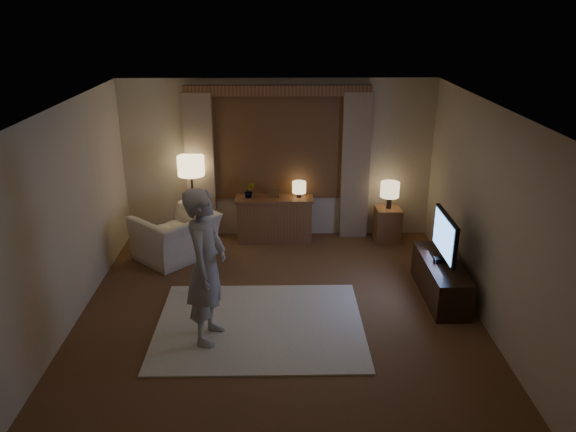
{
  "coord_description": "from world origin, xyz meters",
  "views": [
    {
      "loc": [
        0.01,
        -6.06,
        3.68
      ],
      "look_at": [
        0.12,
        0.6,
        1.14
      ],
      "focal_mm": 35.0,
      "sensor_mm": 36.0,
      "label": 1
    }
  ],
  "objects_px": {
    "armchair": "(176,237)",
    "tv_stand": "(441,279)",
    "person": "(206,266)",
    "sideboard": "(275,220)",
    "side_table": "(388,224)"
  },
  "relations": [
    {
      "from": "armchair",
      "to": "tv_stand",
      "type": "relative_size",
      "value": 0.78
    },
    {
      "from": "tv_stand",
      "to": "person",
      "type": "xyz_separation_m",
      "value": [
        -2.95,
        -0.96,
        0.69
      ]
    },
    {
      "from": "person",
      "to": "sideboard",
      "type": "bearing_deg",
      "value": -3.88
    },
    {
      "from": "sideboard",
      "to": "person",
      "type": "relative_size",
      "value": 0.65
    },
    {
      "from": "sideboard",
      "to": "side_table",
      "type": "height_order",
      "value": "sideboard"
    },
    {
      "from": "sideboard",
      "to": "armchair",
      "type": "relative_size",
      "value": 1.1
    },
    {
      "from": "tv_stand",
      "to": "person",
      "type": "distance_m",
      "value": 3.18
    },
    {
      "from": "side_table",
      "to": "tv_stand",
      "type": "xyz_separation_m",
      "value": [
        0.36,
        -1.9,
        -0.03
      ]
    },
    {
      "from": "sideboard",
      "to": "tv_stand",
      "type": "height_order",
      "value": "sideboard"
    },
    {
      "from": "armchair",
      "to": "person",
      "type": "xyz_separation_m",
      "value": [
        0.75,
        -2.23,
        0.58
      ]
    },
    {
      "from": "side_table",
      "to": "person",
      "type": "xyz_separation_m",
      "value": [
        -2.6,
        -2.87,
        0.66
      ]
    },
    {
      "from": "sideboard",
      "to": "side_table",
      "type": "relative_size",
      "value": 2.14
    },
    {
      "from": "sideboard",
      "to": "person",
      "type": "bearing_deg",
      "value": -104.24
    },
    {
      "from": "side_table",
      "to": "tv_stand",
      "type": "distance_m",
      "value": 1.94
    },
    {
      "from": "person",
      "to": "side_table",
      "type": "bearing_deg",
      "value": -31.79
    }
  ]
}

